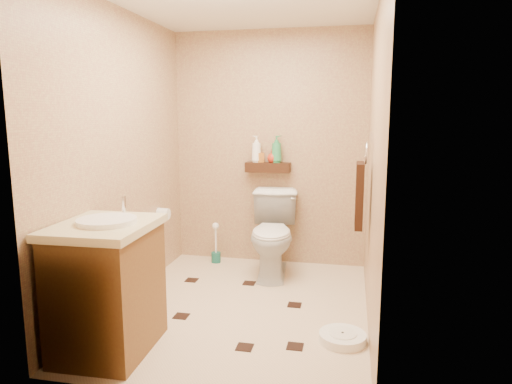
# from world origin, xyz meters

# --- Properties ---
(ground) EXTENTS (2.50, 2.50, 0.00)m
(ground) POSITION_xyz_m (0.00, 0.00, 0.00)
(ground) COLOR beige
(ground) RESTS_ON ground
(wall_back) EXTENTS (2.00, 0.04, 2.40)m
(wall_back) POSITION_xyz_m (0.00, 1.25, 1.20)
(wall_back) COLOR tan
(wall_back) RESTS_ON ground
(wall_front) EXTENTS (2.00, 0.04, 2.40)m
(wall_front) POSITION_xyz_m (0.00, -1.25, 1.20)
(wall_front) COLOR tan
(wall_front) RESTS_ON ground
(wall_left) EXTENTS (0.04, 2.50, 2.40)m
(wall_left) POSITION_xyz_m (-1.00, 0.00, 1.20)
(wall_left) COLOR tan
(wall_left) RESTS_ON ground
(wall_right) EXTENTS (0.04, 2.50, 2.40)m
(wall_right) POSITION_xyz_m (1.00, 0.00, 1.20)
(wall_right) COLOR tan
(wall_right) RESTS_ON ground
(wall_shelf) EXTENTS (0.46, 0.14, 0.10)m
(wall_shelf) POSITION_xyz_m (0.00, 1.17, 1.02)
(wall_shelf) COLOR #321B0D
(wall_shelf) RESTS_ON wall_back
(floor_accents) EXTENTS (1.23, 1.28, 0.01)m
(floor_accents) POSITION_xyz_m (0.00, -0.05, 0.00)
(floor_accents) COLOR black
(floor_accents) RESTS_ON ground
(toilet) EXTENTS (0.53, 0.84, 0.81)m
(toilet) POSITION_xyz_m (0.12, 0.83, 0.41)
(toilet) COLOR white
(toilet) RESTS_ON ground
(vanity) EXTENTS (0.60, 0.73, 1.00)m
(vanity) POSITION_xyz_m (-0.70, -0.83, 0.45)
(vanity) COLOR brown
(vanity) RESTS_ON ground
(bathroom_scale) EXTENTS (0.40, 0.40, 0.07)m
(bathroom_scale) POSITION_xyz_m (0.82, -0.41, 0.03)
(bathroom_scale) COLOR white
(bathroom_scale) RESTS_ON ground
(toilet_brush) EXTENTS (0.10, 0.10, 0.43)m
(toilet_brush) POSITION_xyz_m (-0.54, 1.07, 0.15)
(toilet_brush) COLOR #186156
(toilet_brush) RESTS_ON ground
(towel_ring) EXTENTS (0.12, 0.30, 0.76)m
(towel_ring) POSITION_xyz_m (0.91, 0.25, 0.95)
(towel_ring) COLOR silver
(towel_ring) RESTS_ON wall_right
(toilet_paper) EXTENTS (0.12, 0.11, 0.12)m
(toilet_paper) POSITION_xyz_m (-0.94, 0.65, 0.60)
(toilet_paper) COLOR white
(toilet_paper) RESTS_ON wall_left
(bottle_a) EXTENTS (0.14, 0.14, 0.27)m
(bottle_a) POSITION_xyz_m (-0.12, 1.17, 1.21)
(bottle_a) COLOR white
(bottle_a) RESTS_ON wall_shelf
(bottle_b) EXTENTS (0.09, 0.09, 0.15)m
(bottle_b) POSITION_xyz_m (-0.08, 1.17, 1.14)
(bottle_b) COLOR orange
(bottle_b) RESTS_ON wall_shelf
(bottle_c) EXTENTS (0.15, 0.15, 0.14)m
(bottle_c) POSITION_xyz_m (0.05, 1.17, 1.14)
(bottle_c) COLOR red
(bottle_c) RESTS_ON wall_shelf
(bottle_d) EXTENTS (0.15, 0.15, 0.28)m
(bottle_d) POSITION_xyz_m (0.09, 1.17, 1.21)
(bottle_d) COLOR #2E8C53
(bottle_d) RESTS_ON wall_shelf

